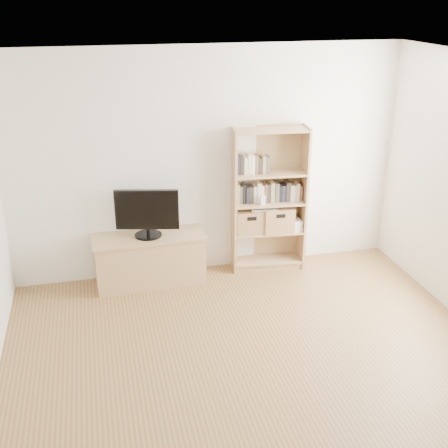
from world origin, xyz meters
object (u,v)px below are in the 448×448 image
object	(u,v)px
tv_stand	(150,260)
laptop	(264,208)
basket_right	(277,218)
basket_left	(249,220)
television	(147,213)
bookshelf	(269,200)
baby_monitor	(263,201)

from	to	relation	value
tv_stand	laptop	distance (m)	1.45
basket_right	laptop	size ratio (longest dim) A/B	1.18
basket_left	laptop	xyz separation A→B (m)	(0.17, -0.02, 0.15)
television	basket_right	size ratio (longest dim) A/B	1.97
basket_right	laptop	xyz separation A→B (m)	(-0.16, 0.01, 0.14)
television	basket_left	xyz separation A→B (m)	(1.20, 0.09, -0.24)
bookshelf	television	xyz separation A→B (m)	(-1.43, -0.07, -0.00)
bookshelf	basket_right	size ratio (longest dim) A/B	4.83
tv_stand	basket_left	distance (m)	1.25
tv_stand	basket_right	bearing A→B (deg)	0.13
television	laptop	xyz separation A→B (m)	(1.37, 0.07, -0.09)
tv_stand	laptop	world-z (taller)	laptop
tv_stand	television	size ratio (longest dim) A/B	1.74
tv_stand	basket_right	distance (m)	1.57
tv_stand	basket_left	size ratio (longest dim) A/B	3.62
basket_left	laptop	world-z (taller)	laptop
television	baby_monitor	xyz separation A→B (m)	(1.32, -0.01, 0.03)
basket_right	basket_left	bearing A→B (deg)	177.58
bookshelf	television	bearing A→B (deg)	-171.87
baby_monitor	basket_right	size ratio (longest dim) A/B	0.29
bookshelf	basket_right	bearing A→B (deg)	-2.60
tv_stand	basket_right	size ratio (longest dim) A/B	3.42
television	baby_monitor	size ratio (longest dim) A/B	6.81
basket_left	bookshelf	bearing A→B (deg)	0.47
bookshelf	laptop	xyz separation A→B (m)	(-0.06, -0.01, -0.09)
baby_monitor	basket_right	xyz separation A→B (m)	(0.21, 0.07, -0.27)
baby_monitor	laptop	bearing A→B (deg)	63.50
basket_right	baby_monitor	bearing A→B (deg)	-158.08
baby_monitor	laptop	xyz separation A→B (m)	(0.05, 0.08, -0.13)
bookshelf	laptop	distance (m)	0.11
bookshelf	basket_right	distance (m)	0.26
tv_stand	basket_left	world-z (taller)	basket_left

